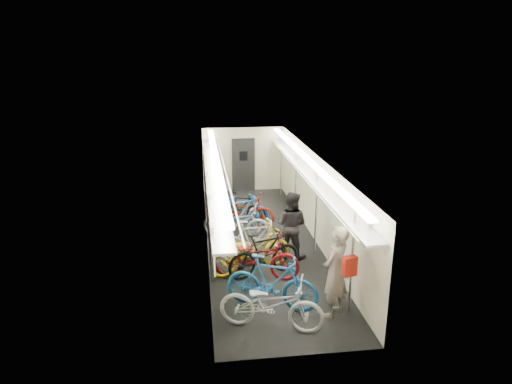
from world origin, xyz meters
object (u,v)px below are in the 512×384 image
object	(u,v)px
bicycle_1	(272,282)
backpack	(350,266)
passenger_mid	(291,225)
passenger_near	(335,272)
bicycle_0	(271,304)

from	to	relation	value
bicycle_1	backpack	xyz separation A→B (m)	(1.30, -0.85, 0.70)
passenger_mid	backpack	distance (m)	3.29
bicycle_1	backpack	bearing A→B (deg)	-99.00
passenger_near	passenger_mid	xyz separation A→B (m)	(-0.31, 2.78, -0.08)
bicycle_0	bicycle_1	size ratio (longest dim) A/B	1.04
passenger_near	backpack	size ratio (longest dim) A/B	4.97
passenger_near	backpack	bearing A→B (deg)	60.90
passenger_near	bicycle_0	bearing A→B (deg)	-29.58
passenger_mid	bicycle_0	bearing A→B (deg)	104.15
bicycle_0	backpack	size ratio (longest dim) A/B	5.26
bicycle_0	backpack	xyz separation A→B (m)	(1.43, -0.12, 0.75)
passenger_mid	backpack	bearing A→B (deg)	129.52
bicycle_0	backpack	world-z (taller)	backpack
bicycle_1	passenger_mid	world-z (taller)	passenger_mid
passenger_near	backpack	xyz separation A→B (m)	(0.12, -0.45, 0.34)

